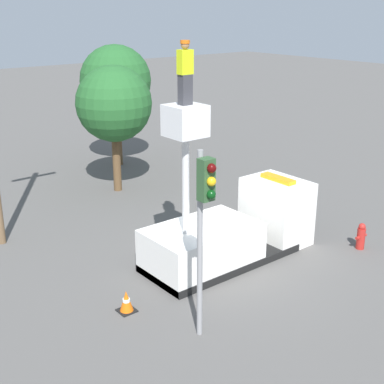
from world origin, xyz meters
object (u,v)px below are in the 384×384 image
(tree_left_bg, at_px, (114,104))
(fire_hydrant, at_px, (361,236))
(tree_right_bg, at_px, (116,81))
(worker, at_px, (185,73))
(traffic_light_pole, at_px, (204,210))
(traffic_cone_rear, at_px, (126,302))
(bucket_truck, at_px, (231,230))

(tree_left_bg, bearing_deg, fire_hydrant, -72.78)
(tree_right_bg, bearing_deg, worker, -112.08)
(traffic_light_pole, height_order, tree_left_bg, tree_left_bg)
(worker, xyz_separation_m, fire_hydrant, (5.80, -2.31, -5.71))
(worker, distance_m, traffic_cone_rear, 6.46)
(tree_left_bg, bearing_deg, traffic_light_pole, -110.96)
(tree_left_bg, bearing_deg, tree_right_bg, 57.65)
(bucket_truck, distance_m, traffic_light_pole, 5.24)
(fire_hydrant, relative_size, traffic_cone_rear, 1.52)
(tree_right_bg, bearing_deg, traffic_cone_rear, -120.66)
(traffic_cone_rear, bearing_deg, tree_left_bg, 60.02)
(traffic_cone_rear, bearing_deg, traffic_light_pole, -68.27)
(traffic_light_pole, xyz_separation_m, fire_hydrant, (7.52, 0.58, -2.98))
(traffic_cone_rear, distance_m, tree_left_bg, 10.90)
(traffic_cone_rear, bearing_deg, worker, 14.64)
(worker, bearing_deg, fire_hydrant, -21.69)
(traffic_light_pole, distance_m, fire_hydrant, 8.11)
(bucket_truck, relative_size, traffic_light_pole, 1.24)
(traffic_light_pole, relative_size, tree_left_bg, 0.87)
(traffic_light_pole, relative_size, traffic_cone_rear, 7.85)
(worker, height_order, tree_right_bg, worker)
(bucket_truck, distance_m, worker, 5.54)
(worker, height_order, fire_hydrant, worker)
(fire_hydrant, height_order, traffic_cone_rear, fire_hydrant)
(tree_left_bg, bearing_deg, bucket_truck, -94.46)
(worker, xyz_separation_m, tree_left_bg, (2.54, 8.23, -2.26))
(fire_hydrant, bearing_deg, traffic_cone_rear, 169.02)
(traffic_light_pole, bearing_deg, tree_right_bg, 66.10)
(bucket_truck, distance_m, tree_left_bg, 8.76)
(traffic_cone_rear, xyz_separation_m, tree_right_bg, (7.36, 12.42, 4.05))
(traffic_light_pole, xyz_separation_m, traffic_cone_rear, (-0.88, 2.21, -3.14))
(tree_right_bg, bearing_deg, tree_left_bg, -122.35)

